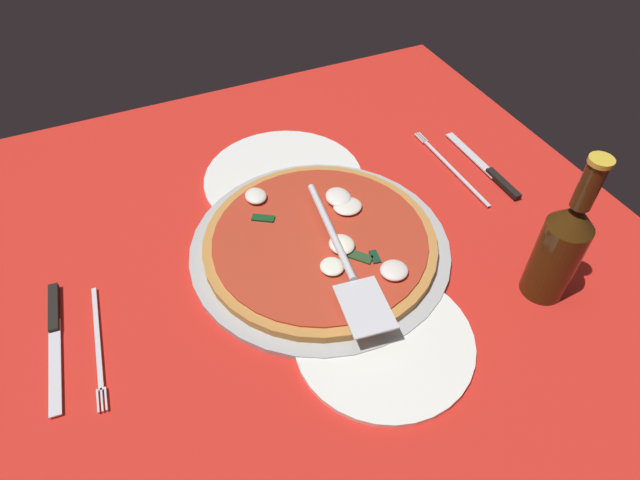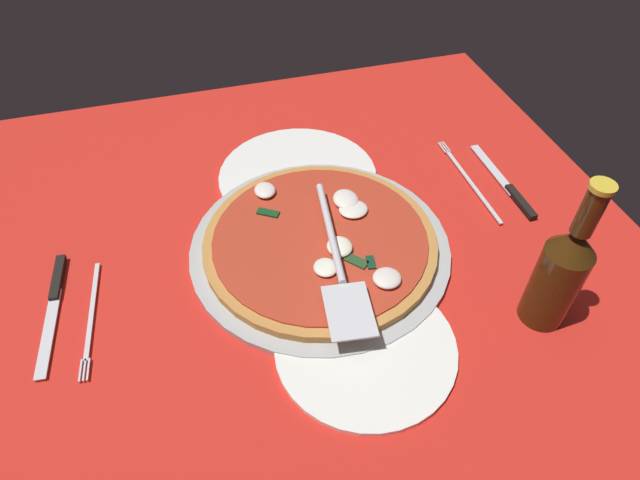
{
  "view_description": "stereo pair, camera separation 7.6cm",
  "coord_description": "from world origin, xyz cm",
  "px_view_note": "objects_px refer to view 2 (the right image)",
  "views": [
    {
      "loc": [
        45.57,
        -18.45,
        56.81
      ],
      "look_at": [
        -2.29,
        3.21,
        2.33
      ],
      "focal_mm": 30.03,
      "sensor_mm": 36.0,
      "label": 1
    },
    {
      "loc": [
        48.18,
        -11.36,
        56.81
      ],
      "look_at": [
        -2.29,
        3.21,
        2.33
      ],
      "focal_mm": 30.03,
      "sensor_mm": 36.0,
      "label": 2
    }
  ],
  "objects_px": {
    "pizza": "(321,240)",
    "beer_bottle": "(560,273)",
    "place_setting_far": "(488,185)",
    "dinner_plate_right": "(365,347)",
    "place_setting_near": "(72,311)",
    "dinner_plate_left": "(298,176)",
    "pizza_server": "(338,262)"
  },
  "relations": [
    {
      "from": "dinner_plate_right",
      "to": "place_setting_far",
      "type": "xyz_separation_m",
      "value": [
        -0.24,
        0.3,
        -0.0
      ]
    },
    {
      "from": "place_setting_far",
      "to": "dinner_plate_right",
      "type": "bearing_deg",
      "value": 128.75
    },
    {
      "from": "pizza_server",
      "to": "place_setting_near",
      "type": "height_order",
      "value": "pizza_server"
    },
    {
      "from": "dinner_plate_right",
      "to": "pizza_server",
      "type": "distance_m",
      "value": 0.12
    },
    {
      "from": "dinner_plate_left",
      "to": "pizza",
      "type": "distance_m",
      "value": 0.17
    },
    {
      "from": "dinner_plate_right",
      "to": "pizza_server",
      "type": "relative_size",
      "value": 0.81
    },
    {
      "from": "place_setting_near",
      "to": "place_setting_far",
      "type": "distance_m",
      "value": 0.65
    },
    {
      "from": "pizza",
      "to": "beer_bottle",
      "type": "bearing_deg",
      "value": 51.57
    },
    {
      "from": "pizza_server",
      "to": "beer_bottle",
      "type": "distance_m",
      "value": 0.27
    },
    {
      "from": "pizza_server",
      "to": "pizza",
      "type": "bearing_deg",
      "value": -169.98
    },
    {
      "from": "place_setting_near",
      "to": "pizza",
      "type": "bearing_deg",
      "value": 97.73
    },
    {
      "from": "dinner_plate_right",
      "to": "place_setting_far",
      "type": "bearing_deg",
      "value": 128.67
    },
    {
      "from": "place_setting_far",
      "to": "place_setting_near",
      "type": "bearing_deg",
      "value": 96.95
    },
    {
      "from": "dinner_plate_left",
      "to": "pizza",
      "type": "relative_size",
      "value": 0.78
    },
    {
      "from": "dinner_plate_right",
      "to": "beer_bottle",
      "type": "xyz_separation_m",
      "value": [
        0.01,
        0.23,
        0.08
      ]
    },
    {
      "from": "dinner_plate_left",
      "to": "pizza_server",
      "type": "relative_size",
      "value": 0.95
    },
    {
      "from": "dinner_plate_left",
      "to": "dinner_plate_right",
      "type": "distance_m",
      "value": 0.34
    },
    {
      "from": "dinner_plate_right",
      "to": "pizza",
      "type": "xyz_separation_m",
      "value": [
        -0.18,
        -0.01,
        0.02
      ]
    },
    {
      "from": "dinner_plate_left",
      "to": "dinner_plate_right",
      "type": "xyz_separation_m",
      "value": [
        0.34,
        -0.0,
        0.0
      ]
    },
    {
      "from": "dinner_plate_right",
      "to": "place_setting_near",
      "type": "relative_size",
      "value": 1.06
    },
    {
      "from": "dinner_plate_right",
      "to": "pizza_server",
      "type": "height_order",
      "value": "pizza_server"
    },
    {
      "from": "pizza",
      "to": "beer_bottle",
      "type": "relative_size",
      "value": 1.49
    },
    {
      "from": "dinner_plate_right",
      "to": "pizza",
      "type": "height_order",
      "value": "pizza"
    },
    {
      "from": "place_setting_far",
      "to": "beer_bottle",
      "type": "relative_size",
      "value": 0.99
    },
    {
      "from": "pizza_server",
      "to": "beer_bottle",
      "type": "xyz_separation_m",
      "value": [
        0.12,
        0.24,
        0.04
      ]
    },
    {
      "from": "pizza",
      "to": "beer_bottle",
      "type": "height_order",
      "value": "beer_bottle"
    },
    {
      "from": "dinner_plate_left",
      "to": "pizza_server",
      "type": "distance_m",
      "value": 0.24
    },
    {
      "from": "dinner_plate_right",
      "to": "pizza",
      "type": "bearing_deg",
      "value": -178.11
    },
    {
      "from": "place_setting_far",
      "to": "pizza",
      "type": "bearing_deg",
      "value": 101.48
    },
    {
      "from": "dinner_plate_right",
      "to": "place_setting_near",
      "type": "bearing_deg",
      "value": -114.55
    },
    {
      "from": "dinner_plate_left",
      "to": "pizza",
      "type": "height_order",
      "value": "pizza"
    },
    {
      "from": "pizza_server",
      "to": "dinner_plate_left",
      "type": "bearing_deg",
      "value": -174.09
    }
  ]
}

